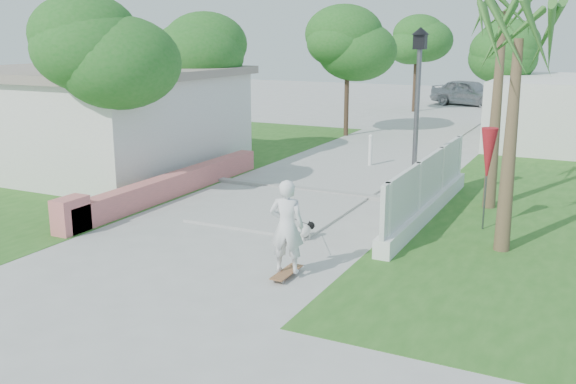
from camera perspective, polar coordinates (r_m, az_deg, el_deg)
The scene contains 20 objects.
ground at distance 12.80m, azimuth -8.66°, elevation -5.82°, with size 90.00×90.00×0.00m, color #B7B7B2.
path_strip at distance 30.92m, azimuth 13.10°, elevation 5.61°, with size 3.20×36.00×0.06m, color #B7B7B2.
curb at distance 17.81m, azimuth 2.41°, elevation 0.12°, with size 6.50×0.25×0.10m, color #999993.
grass_left at distance 23.07m, azimuth -11.60°, elevation 2.91°, with size 8.00×20.00×0.01m, color #29601E.
pink_wall at distance 17.34m, azimuth -10.95°, elevation 0.39°, with size 0.45×8.20×0.80m.
house_left at distance 21.97m, azimuth -17.09°, elevation 6.35°, with size 8.40×7.40×3.23m.
lattice_fence at distance 15.70m, azimuth 12.33°, elevation -0.21°, with size 0.35×7.00×1.50m.
street_lamp at distance 15.97m, azimuth 11.37°, elevation 6.94°, with size 0.44×0.44×4.44m.
bollard at distance 21.28m, azimuth 7.33°, elevation 3.76°, with size 0.14×0.14×1.09m.
patio_umbrella at distance 14.72m, azimuth 17.35°, elevation 3.09°, with size 0.36×0.36×2.30m.
tree_left_near at distance 17.21m, azimuth -15.87°, elevation 11.84°, with size 3.60×3.60×5.28m.
tree_left_mid at distance 22.17m, azimuth -8.10°, elevation 11.71°, with size 3.20×3.20×4.85m.
tree_path_left at distance 27.67m, azimuth 5.35°, elevation 12.86°, with size 3.40×3.40×5.23m.
tree_path_right at distance 30.05m, azimuth 19.55°, elevation 11.60°, with size 3.00×3.00×4.79m.
tree_path_far at distance 37.12m, azimuth 11.38°, elevation 12.90°, with size 3.20×3.20×5.17m.
palm_far at distance 16.50m, azimuth 18.54°, elevation 13.89°, with size 1.80×1.80×5.30m.
palm_near at distance 13.12m, azimuth 19.75°, elevation 11.66°, with size 1.80×1.80×4.70m.
skateboarder at distance 12.20m, azimuth 0.28°, elevation -2.64°, with size 0.98×2.76×1.81m.
dog at distance 13.71m, azimuth 1.56°, elevation -3.41°, with size 0.38×0.54×0.38m.
parked_car at distance 40.94m, azimuth 15.81°, elevation 8.49°, with size 1.91×4.74×1.61m, color #B0B2B8.
Camera 1 is at (7.01, -9.82, 4.28)m, focal length 40.00 mm.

